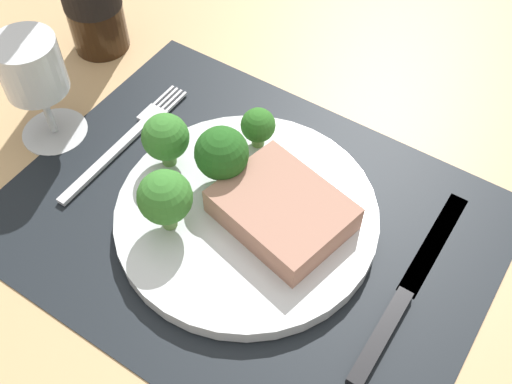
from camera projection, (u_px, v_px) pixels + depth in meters
The scene contains 11 objects.
ground_plane at pixel (247, 231), 60.29cm from camera, with size 140.00×110.00×3.00cm, color tan.
placemat at pixel (247, 221), 58.98cm from camera, with size 45.92×35.17×0.30cm, color black.
plate at pixel (247, 215), 58.23cm from camera, with size 25.11×25.11×1.60cm, color silver.
steak at pixel (282, 210), 55.82cm from camera, with size 11.61×9.12×2.94cm, color tan.
broccoli_center at pixel (165, 198), 53.35cm from camera, with size 4.98×4.98×6.72cm.
broccoli_near_fork at pixel (258, 126), 60.64cm from camera, with size 3.52×3.52×4.50cm.
broccoli_back_left at pixel (222, 154), 56.68cm from camera, with size 5.17×5.17×6.61cm.
broccoli_near_steak at pixel (166, 138), 58.40cm from camera, with size 4.65×4.65×6.01cm.
fork at pixel (126, 140), 64.83cm from camera, with size 2.40×19.20×0.50cm.
knife at pixel (403, 297), 53.51cm from camera, with size 1.80×23.00×0.80cm.
wine_glass at pixel (33, 74), 59.63cm from camera, with size 7.02×7.02×12.24cm.
Camera 1 is at (19.13, -27.52, 48.77)cm, focal length 42.74 mm.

